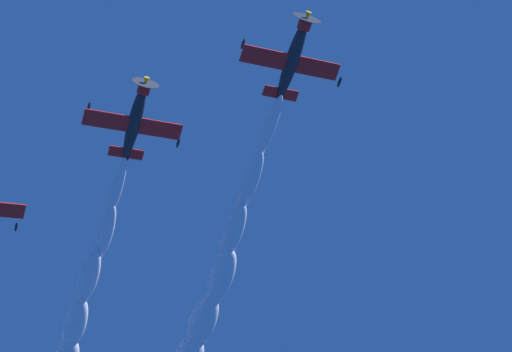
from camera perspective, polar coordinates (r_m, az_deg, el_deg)
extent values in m
ellipsoid|color=#232328|center=(79.73, 2.38, 7.58)|extent=(7.13, 5.62, 1.73)
cylinder|color=red|center=(78.88, 3.21, 9.89)|extent=(1.73, 1.80, 1.53)
cone|color=yellow|center=(78.72, 3.39, 10.39)|extent=(1.08, 1.04, 0.74)
cylinder|color=#3F3F47|center=(78.76, 3.35, 10.28)|extent=(1.97, 2.68, 3.29)
cube|color=red|center=(79.61, 2.29, 7.40)|extent=(6.61, 8.62, 2.95)
ellipsoid|color=#232328|center=(79.10, 5.48, 6.13)|extent=(1.05, 0.87, 0.38)
ellipsoid|color=#232328|center=(80.39, -0.86, 8.63)|extent=(1.05, 0.87, 0.38)
cube|color=red|center=(80.73, 1.62, 5.42)|extent=(2.75, 3.36, 1.13)
cube|color=#232328|center=(81.30, 1.69, 5.47)|extent=(1.36, 1.11, 1.30)
ellipsoid|color=#1E232D|center=(80.09, 2.53, 7.87)|extent=(1.99, 1.79, 1.00)
ellipsoid|color=#232328|center=(84.51, -7.94, 3.52)|extent=(7.11, 5.65, 1.99)
cylinder|color=red|center=(83.37, -7.33, 5.69)|extent=(1.76, 1.79, 1.57)
cone|color=yellow|center=(83.14, -7.20, 6.16)|extent=(1.09, 1.03, 0.76)
cylinder|color=#3F3F47|center=(83.19, -7.23, 6.05)|extent=(2.05, 2.62, 3.29)
cube|color=red|center=(84.42, -8.03, 3.34)|extent=(6.60, 8.63, 2.99)
ellipsoid|color=#232328|center=(83.24, -5.11, 2.18)|extent=(1.05, 0.87, 0.42)
ellipsoid|color=#232328|center=(85.85, -10.87, 4.47)|extent=(1.05, 0.87, 0.42)
cube|color=red|center=(85.78, -8.50, 1.50)|extent=(2.75, 3.36, 1.16)
cube|color=#232328|center=(86.32, -8.36, 1.56)|extent=(1.38, 1.09, 1.34)
ellipsoid|color=#1E232D|center=(84.82, -7.77, 3.80)|extent=(2.00, 1.78, 1.06)
ellipsoid|color=#232328|center=(88.81, -15.40, -3.22)|extent=(1.06, 0.88, 0.40)
ellipsoid|color=white|center=(81.69, 0.88, 3.18)|extent=(6.56, 4.99, 1.59)
ellipsoid|color=white|center=(83.71, -0.39, -0.40)|extent=(6.81, 5.34, 2.00)
ellipsoid|color=white|center=(85.88, -1.55, -3.73)|extent=(7.06, 5.69, 2.40)
ellipsoid|color=white|center=(88.27, -2.29, -6.63)|extent=(7.32, 6.04, 2.81)
ellipsoid|color=white|center=(91.08, -3.50, -9.43)|extent=(7.57, 6.39, 3.21)
ellipsoid|color=white|center=(87.30, -9.10, -0.82)|extent=(6.56, 4.99, 1.59)
ellipsoid|color=white|center=(89.81, -9.82, -3.70)|extent=(6.81, 5.34, 2.00)
ellipsoid|color=white|center=(92.17, -10.86, -6.49)|extent=(7.06, 5.69, 2.40)
ellipsoid|color=white|center=(95.44, -11.74, -9.43)|extent=(7.32, 6.04, 2.81)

